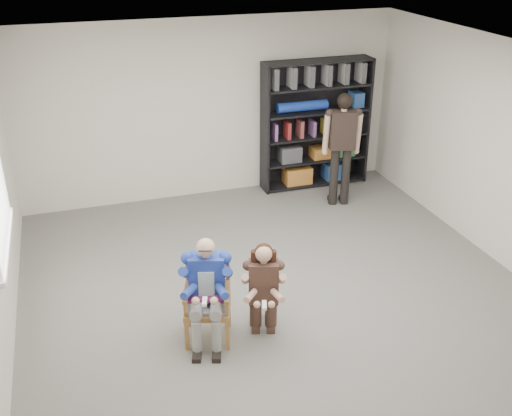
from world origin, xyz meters
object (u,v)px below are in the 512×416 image
object	(u,v)px
kneeling_woman	(264,291)
bookshelf	(316,125)
standing_man	(341,151)
seated_man	(207,291)
armchair	(207,302)

from	to	relation	value
kneeling_woman	bookshelf	world-z (taller)	bookshelf
kneeling_woman	standing_man	size ratio (longest dim) A/B	0.62
kneeling_woman	standing_man	bearing A→B (deg)	69.14
seated_man	kneeling_woman	world-z (taller)	seated_man
seated_man	armchair	bearing A→B (deg)	-72.56
armchair	bookshelf	distance (m)	4.47
seated_man	bookshelf	bearing A→B (deg)	69.79
standing_man	seated_man	bearing A→B (deg)	-122.78
kneeling_woman	bookshelf	size ratio (longest dim) A/B	0.52
seated_man	kneeling_woman	bearing A→B (deg)	5.75
kneeling_woman	bookshelf	distance (m)	4.23
seated_man	standing_man	xyz separation A→B (m)	(2.77, 2.66, 0.29)
armchair	bookshelf	world-z (taller)	bookshelf
armchair	standing_man	bearing A→B (deg)	61.22
seated_man	bookshelf	distance (m)	4.45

